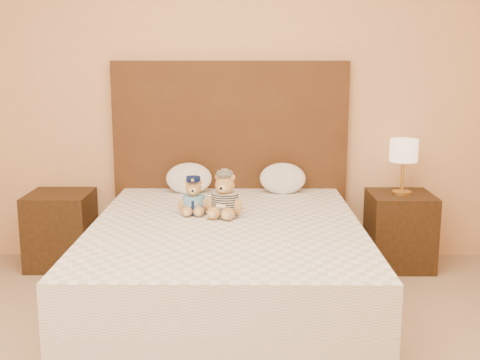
{
  "coord_description": "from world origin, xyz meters",
  "views": [
    {
      "loc": [
        0.11,
        -2.27,
        1.52
      ],
      "look_at": [
        0.08,
        1.45,
        0.76
      ],
      "focal_mm": 45.0,
      "sensor_mm": 36.0,
      "label": 1
    }
  ],
  "objects_px": {
    "nightstand_left": "(61,229)",
    "teddy_prisoner": "(225,195)",
    "bed": "(227,267)",
    "pillow_left": "(189,177)",
    "lamp": "(404,153)",
    "teddy_police": "(194,196)",
    "nightstand_right": "(399,230)",
    "pillow_right": "(283,177)"
  },
  "relations": [
    {
      "from": "bed",
      "to": "nightstand_right",
      "type": "bearing_deg",
      "value": 32.62
    },
    {
      "from": "lamp",
      "to": "teddy_prisoner",
      "type": "xyz_separation_m",
      "value": [
        -1.26,
        -0.65,
        -0.16
      ]
    },
    {
      "from": "bed",
      "to": "pillow_left",
      "type": "height_order",
      "value": "pillow_left"
    },
    {
      "from": "teddy_police",
      "to": "nightstand_left",
      "type": "bearing_deg",
      "value": 150.96
    },
    {
      "from": "bed",
      "to": "pillow_right",
      "type": "relative_size",
      "value": 5.98
    },
    {
      "from": "nightstand_right",
      "to": "pillow_left",
      "type": "xyz_separation_m",
      "value": [
        -1.55,
        0.03,
        0.39
      ]
    },
    {
      "from": "pillow_left",
      "to": "nightstand_right",
      "type": "bearing_deg",
      "value": -1.11
    },
    {
      "from": "teddy_prisoner",
      "to": "nightstand_left",
      "type": "bearing_deg",
      "value": 169.23
    },
    {
      "from": "nightstand_left",
      "to": "teddy_prisoner",
      "type": "height_order",
      "value": "teddy_prisoner"
    },
    {
      "from": "nightstand_right",
      "to": "teddy_police",
      "type": "relative_size",
      "value": 2.32
    },
    {
      "from": "lamp",
      "to": "teddy_prisoner",
      "type": "bearing_deg",
      "value": -152.9
    },
    {
      "from": "lamp",
      "to": "pillow_right",
      "type": "relative_size",
      "value": 1.2
    },
    {
      "from": "bed",
      "to": "pillow_left",
      "type": "xyz_separation_m",
      "value": [
        -0.3,
        0.83,
        0.39
      ]
    },
    {
      "from": "nightstand_right",
      "to": "pillow_right",
      "type": "relative_size",
      "value": 1.64
    },
    {
      "from": "nightstand_left",
      "to": "nightstand_right",
      "type": "bearing_deg",
      "value": 0.0
    },
    {
      "from": "teddy_prisoner",
      "to": "bed",
      "type": "bearing_deg",
      "value": -68.31
    },
    {
      "from": "pillow_right",
      "to": "pillow_left",
      "type": "bearing_deg",
      "value": 180.0
    },
    {
      "from": "teddy_prisoner",
      "to": "pillow_right",
      "type": "distance_m",
      "value": 0.79
    },
    {
      "from": "bed",
      "to": "pillow_left",
      "type": "relative_size",
      "value": 5.98
    },
    {
      "from": "pillow_right",
      "to": "lamp",
      "type": "bearing_deg",
      "value": -1.99
    },
    {
      "from": "pillow_left",
      "to": "pillow_right",
      "type": "bearing_deg",
      "value": 0.0
    },
    {
      "from": "pillow_right",
      "to": "teddy_prisoner",
      "type": "bearing_deg",
      "value": -120.58
    },
    {
      "from": "bed",
      "to": "pillow_right",
      "type": "height_order",
      "value": "pillow_right"
    },
    {
      "from": "lamp",
      "to": "teddy_police",
      "type": "relative_size",
      "value": 1.68
    },
    {
      "from": "nightstand_left",
      "to": "pillow_left",
      "type": "height_order",
      "value": "pillow_left"
    },
    {
      "from": "bed",
      "to": "teddy_police",
      "type": "distance_m",
      "value": 0.5
    },
    {
      "from": "nightstand_left",
      "to": "teddy_police",
      "type": "bearing_deg",
      "value": -29.35
    },
    {
      "from": "nightstand_left",
      "to": "teddy_police",
      "type": "distance_m",
      "value": 1.25
    },
    {
      "from": "teddy_police",
      "to": "pillow_left",
      "type": "distance_m",
      "value": 0.62
    },
    {
      "from": "teddy_police",
      "to": "pillow_right",
      "type": "relative_size",
      "value": 0.71
    },
    {
      "from": "lamp",
      "to": "teddy_prisoner",
      "type": "relative_size",
      "value": 1.44
    },
    {
      "from": "nightstand_left",
      "to": "lamp",
      "type": "relative_size",
      "value": 1.38
    },
    {
      "from": "bed",
      "to": "lamp",
      "type": "relative_size",
      "value": 5.0
    },
    {
      "from": "bed",
      "to": "teddy_police",
      "type": "height_order",
      "value": "teddy_police"
    },
    {
      "from": "nightstand_left",
      "to": "teddy_police",
      "type": "relative_size",
      "value": 2.32
    },
    {
      "from": "teddy_prisoner",
      "to": "teddy_police",
      "type": "bearing_deg",
      "value": 179.25
    },
    {
      "from": "bed",
      "to": "nightstand_right",
      "type": "distance_m",
      "value": 1.48
    },
    {
      "from": "pillow_right",
      "to": "nightstand_right",
      "type": "bearing_deg",
      "value": -1.99
    },
    {
      "from": "bed",
      "to": "teddy_police",
      "type": "bearing_deg",
      "value": 134.48
    },
    {
      "from": "nightstand_right",
      "to": "teddy_prisoner",
      "type": "bearing_deg",
      "value": -152.9
    },
    {
      "from": "bed",
      "to": "teddy_prisoner",
      "type": "distance_m",
      "value": 0.44
    },
    {
      "from": "pillow_right",
      "to": "nightstand_left",
      "type": "bearing_deg",
      "value": -178.95
    }
  ]
}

